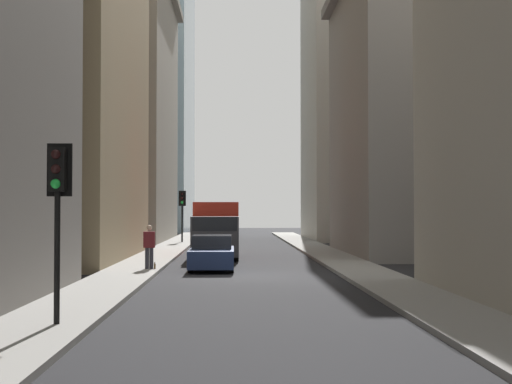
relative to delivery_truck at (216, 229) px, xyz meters
The scene contains 12 objects.
ground_plane 9.67m from the delivery_truck, behind, with size 135.00×135.00×0.00m, color black.
sidewalk_right 10.04m from the delivery_truck, 161.84° to the left, with size 90.00×2.20×0.14m, color gray.
sidewalk_left 11.23m from the delivery_truck, 148.03° to the right, with size 90.00×2.20×0.14m, color gray.
building_left_midfar 14.40m from the delivery_truck, 79.76° to the right, with size 12.78×10.50×18.25m.
building_left_far 27.29m from the delivery_truck, 29.44° to the right, with size 12.14×10.00×27.28m.
building_right_far 23.04m from the delivery_truck, 26.04° to the left, with size 17.15×10.50×22.12m.
delivery_truck is the anchor object (origin of this frame).
sedan_navy 6.94m from the delivery_truck, behind, with size 4.30×1.78×1.42m.
traffic_light_foreground 21.26m from the delivery_truck, behind, with size 0.43×0.52×3.70m.
traffic_light_midblock 14.97m from the delivery_truck, 10.93° to the left, with size 0.43×0.52×3.70m.
pedestrian 8.34m from the delivery_truck, 162.99° to the left, with size 0.26×0.44×1.72m.
discarded_bottle 8.33m from the delivery_truck, 164.36° to the left, with size 0.07×0.07×0.27m.
Camera 1 is at (-25.82, 0.53, 2.47)m, focal length 48.45 mm.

